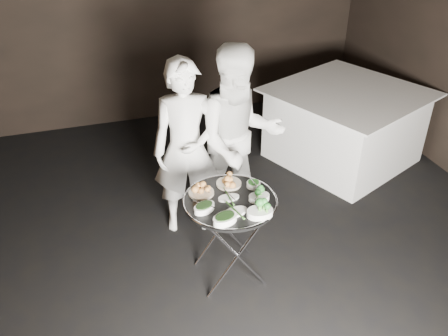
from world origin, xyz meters
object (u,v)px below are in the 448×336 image
object	(u,v)px
waiter_right	(239,140)
tray_stand	(230,235)
serving_tray	(230,201)
waiter_left	(187,150)
dining_table	(344,126)

from	to	relation	value
waiter_right	tray_stand	bearing A→B (deg)	-112.98
tray_stand	waiter_right	world-z (taller)	waiter_right
tray_stand	serving_tray	distance (m)	0.33
waiter_left	dining_table	bearing A→B (deg)	27.77
serving_tray	waiter_left	distance (m)	0.77
serving_tray	dining_table	world-z (taller)	dining_table
waiter_left	dining_table	xyz separation A→B (m)	(1.99, 0.67, -0.39)
waiter_left	waiter_right	size ratio (longest dim) A/B	0.95
waiter_right	dining_table	size ratio (longest dim) A/B	1.16
serving_tray	dining_table	distance (m)	2.35
tray_stand	waiter_left	distance (m)	0.87
serving_tray	waiter_right	bearing A→B (deg)	65.66
waiter_right	waiter_left	bearing A→B (deg)	175.78
waiter_right	dining_table	world-z (taller)	waiter_right
waiter_left	waiter_right	world-z (taller)	waiter_right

